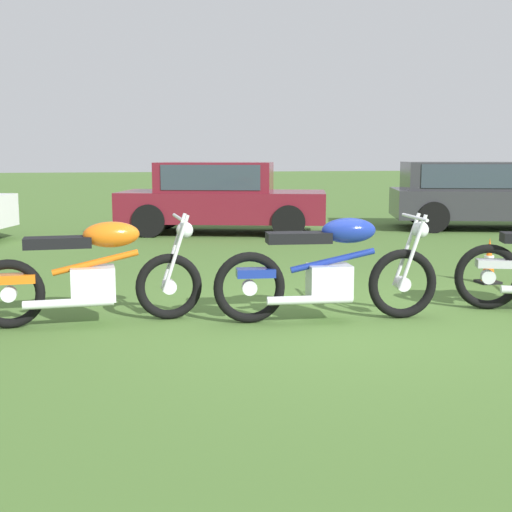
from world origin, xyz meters
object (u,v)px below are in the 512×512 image
at_px(car_burgundy, 220,194).
at_px(car_charcoal, 482,190).
at_px(motorcycle_blue, 330,270).
at_px(traffic_cone, 489,262).
at_px(motorcycle_orange, 93,273).

bearing_deg(car_burgundy, car_charcoal, 12.89).
bearing_deg(car_charcoal, motorcycle_blue, -112.11).
bearing_deg(traffic_cone, motorcycle_blue, -151.25).
relative_size(motorcycle_orange, car_charcoal, 0.47).
bearing_deg(motorcycle_blue, motorcycle_orange, 175.73).
bearing_deg(traffic_cone, motorcycle_orange, -167.79).
relative_size(car_burgundy, car_charcoal, 0.99).
xyz_separation_m(motorcycle_orange, car_charcoal, (8.04, 6.73, 0.35)).
distance_m(car_charcoal, traffic_cone, 6.62).
xyz_separation_m(car_burgundy, car_charcoal, (5.62, -0.42, 0.04)).
distance_m(motorcycle_orange, traffic_cone, 4.84).
bearing_deg(car_burgundy, motorcycle_orange, -91.60).
height_order(motorcycle_orange, car_charcoal, car_charcoal).
bearing_deg(motorcycle_blue, traffic_cone, 34.12).
height_order(car_charcoal, traffic_cone, car_charcoal).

